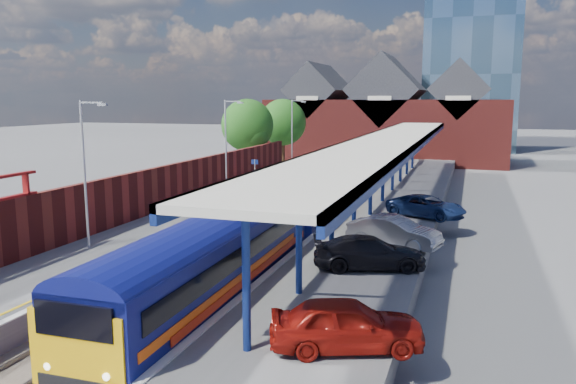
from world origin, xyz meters
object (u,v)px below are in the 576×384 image
platform_sign (255,170)px  parked_car_red (347,324)px  train (348,174)px  lamp_post_b (87,165)px  lamp_post_c (227,141)px  lamp_post_d (293,130)px  parked_car_dark (369,252)px  parked_car_silver (394,232)px  parked_car_blue (426,206)px

platform_sign → parked_car_red: 28.07m
train → platform_sign: platform_sign is taller
lamp_post_b → lamp_post_c: size_ratio=1.00×
train → lamp_post_c: lamp_post_c is taller
lamp_post_d → parked_car_dark: size_ratio=1.49×
parked_car_red → parked_car_silver: size_ratio=0.98×
train → lamp_post_c: (-7.86, -5.94, 2.87)m
lamp_post_c → parked_car_silver: (13.79, -11.25, -3.25)m
lamp_post_b → platform_sign: 18.20m
train → lamp_post_b: lamp_post_b is taller
lamp_post_c → platform_sign: lamp_post_c is taller
lamp_post_b → lamp_post_c: 16.00m
parked_car_silver → parked_car_dark: size_ratio=0.96×
lamp_post_c → parked_car_dark: lamp_post_c is taller
lamp_post_b → lamp_post_d: 32.00m
parked_car_silver → platform_sign: bearing=58.6°
lamp_post_c → lamp_post_d: 16.00m
lamp_post_d → platform_sign: 14.25m
lamp_post_b → parked_car_silver: size_ratio=1.56×
lamp_post_d → parked_car_blue: (14.71, -19.65, -3.33)m
lamp_post_b → platform_sign: (1.36, 18.00, -2.30)m
lamp_post_c → parked_car_red: size_ratio=1.60×
lamp_post_c → parked_car_silver: 18.09m
train → parked_car_red: 29.63m
lamp_post_d → platform_sign: (1.36, -14.00, -2.30)m
parked_car_dark → parked_car_blue: bearing=-24.8°
lamp_post_b → lamp_post_c: (0.00, 16.00, 0.00)m
parked_car_red → parked_car_dark: 7.96m
lamp_post_b → parked_car_dark: size_ratio=1.49×
lamp_post_b → parked_car_dark: bearing=3.9°
parked_car_dark → platform_sign: bearing=17.2°
train → parked_car_blue: 11.80m
parked_car_dark → parked_car_blue: size_ratio=0.99×
parked_car_silver → parked_car_blue: parked_car_silver is taller
parked_car_red → parked_car_silver: bearing=-19.4°
parked_car_red → parked_car_silver: (-0.23, 11.78, -0.01)m
parked_car_silver → parked_car_dark: bearing=-172.3°
lamp_post_b → parked_car_red: lamp_post_b is taller
lamp_post_b → parked_car_silver: (13.79, 4.75, -3.25)m
platform_sign → parked_car_silver: bearing=-46.8°
train → parked_car_blue: size_ratio=13.93×
lamp_post_b → parked_car_red: 16.02m
train → lamp_post_d: (-7.86, 10.06, 2.87)m
parked_car_red → platform_sign: bearing=6.3°
parked_car_blue → lamp_post_c: bearing=97.6°
lamp_post_d → parked_car_silver: bearing=-63.2°
train → lamp_post_b: size_ratio=9.42×
platform_sign → lamp_post_b: bearing=-94.3°
lamp_post_b → parked_car_dark: (13.27, 0.90, -3.31)m
parked_car_silver → parked_car_blue: bearing=8.5°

